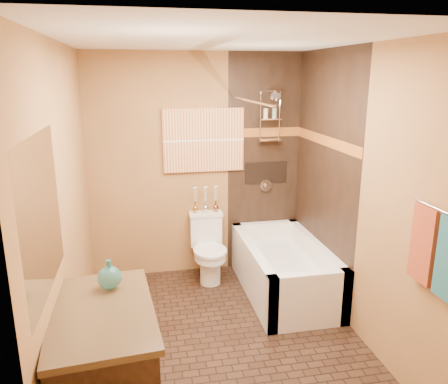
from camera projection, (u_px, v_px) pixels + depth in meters
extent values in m
plane|color=black|center=(223.00, 341.00, 3.82)|extent=(3.00, 3.00, 0.00)
cube|color=#AC7442|center=(66.00, 213.00, 3.26)|extent=(0.02, 3.00, 2.50)
cube|color=#AC7442|center=(361.00, 196.00, 3.72)|extent=(0.02, 3.00, 2.50)
cube|color=#AC7442|center=(197.00, 167.00, 4.91)|extent=(2.40, 0.02, 2.50)
cube|color=#AC7442|center=(285.00, 294.00, 2.07)|extent=(2.40, 0.02, 2.50)
plane|color=silver|center=(223.00, 40.00, 3.16)|extent=(3.00, 3.00, 0.00)
cube|color=black|center=(264.00, 164.00, 5.05)|extent=(0.85, 0.01, 2.50)
cube|color=black|center=(324.00, 177.00, 4.43)|extent=(0.01, 1.50, 2.50)
cube|color=brown|center=(265.00, 132.00, 4.94)|extent=(0.85, 0.01, 0.10)
cube|color=brown|center=(325.00, 141.00, 4.33)|extent=(0.01, 1.50, 0.10)
cube|color=black|center=(266.00, 173.00, 5.07)|extent=(0.50, 0.01, 0.25)
cylinder|color=silver|center=(272.00, 91.00, 4.70)|extent=(0.02, 0.26, 0.02)
cylinder|color=silver|center=(276.00, 97.00, 4.57)|extent=(0.11, 0.11, 0.09)
cylinder|color=silver|center=(266.00, 185.00, 5.10)|extent=(0.14, 0.02, 0.14)
cylinder|color=silver|center=(250.00, 100.00, 4.08)|extent=(0.03, 1.55, 0.03)
cylinder|color=silver|center=(441.00, 211.00, 2.66)|extent=(0.02, 0.55, 0.02)
cube|color=maroon|center=(424.00, 244.00, 2.86)|extent=(0.05, 0.22, 0.52)
cube|color=#C4582E|center=(204.00, 140.00, 4.82)|extent=(0.90, 0.04, 0.70)
cube|color=white|center=(42.00, 216.00, 2.41)|extent=(0.01, 1.00, 0.90)
cube|color=white|center=(309.00, 301.00, 3.95)|extent=(0.80, 0.10, 0.55)
cube|color=white|center=(265.00, 244.00, 5.27)|extent=(0.80, 0.10, 0.55)
cube|color=white|center=(252.00, 271.00, 4.54)|extent=(0.10, 1.50, 0.55)
cube|color=white|center=(315.00, 265.00, 4.67)|extent=(0.10, 1.50, 0.55)
cube|color=white|center=(283.00, 277.00, 4.63)|extent=(0.64, 1.34, 0.35)
cube|color=white|center=(206.00, 230.00, 5.01)|extent=(0.36, 0.18, 0.36)
cube|color=white|center=(206.00, 214.00, 4.96)|extent=(0.38, 0.20, 0.04)
cylinder|color=white|center=(210.00, 268.00, 4.84)|extent=(0.22, 0.22, 0.36)
cylinder|color=white|center=(210.00, 255.00, 4.79)|extent=(0.35, 0.35, 0.09)
cylinder|color=white|center=(210.00, 251.00, 4.78)|extent=(0.37, 0.37, 0.03)
cube|color=black|center=(105.00, 376.00, 2.74)|extent=(0.66, 1.00, 0.85)
cube|color=black|center=(102.00, 313.00, 2.63)|extent=(0.70, 1.05, 0.04)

